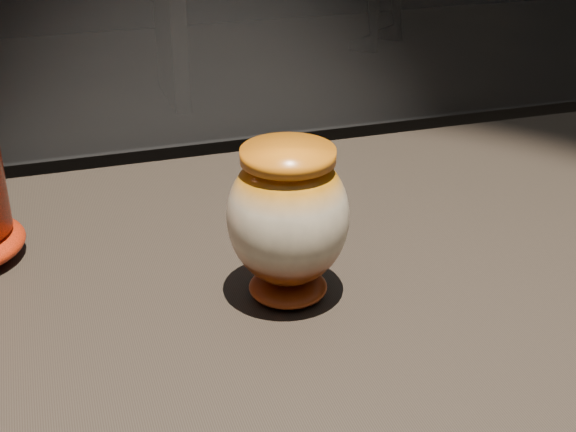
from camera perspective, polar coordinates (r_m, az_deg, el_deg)
name	(u,v)px	position (r m, az deg, el deg)	size (l,w,h in m)	color
main_vase	(288,219)	(0.75, 0.00, -0.19)	(0.14, 0.14, 0.16)	#652508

